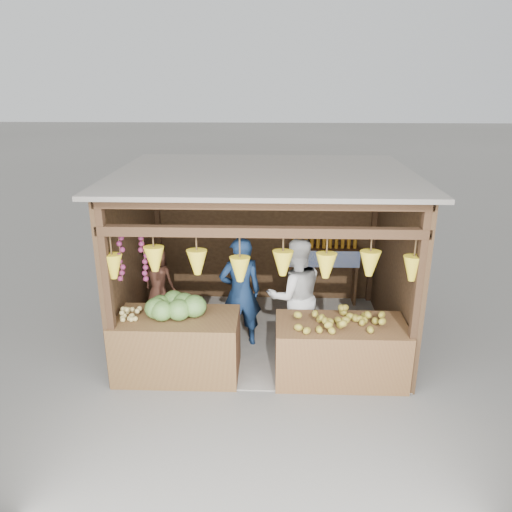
{
  "coord_description": "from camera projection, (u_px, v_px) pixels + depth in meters",
  "views": [
    {
      "loc": [
        0.13,
        -7.13,
        3.94
      ],
      "look_at": [
        -0.11,
        -0.1,
        1.41
      ],
      "focal_mm": 35.0,
      "sensor_mm": 36.0,
      "label": 1
    }
  ],
  "objects": [
    {
      "name": "ground",
      "position": [
        263.0,
        336.0,
        8.04
      ],
      "size": [
        80.0,
        80.0,
        0.0
      ],
      "primitive_type": "plane",
      "color": "#514F49",
      "rests_on": "ground"
    },
    {
      "name": "vendor_seated",
      "position": [
        158.0,
        280.0,
        7.96
      ],
      "size": [
        0.62,
        0.5,
        1.09
      ],
      "primitive_type": "imported",
      "rotation": [
        0.0,
        0.0,
        2.81
      ],
      "color": "#542E21",
      "rests_on": "stool"
    },
    {
      "name": "back_shelf",
      "position": [
        323.0,
        259.0,
        8.92
      ],
      "size": [
        1.25,
        0.32,
        1.32
      ],
      "color": "#382314",
      "rests_on": "ground"
    },
    {
      "name": "woman_standing",
      "position": [
        295.0,
        296.0,
        7.39
      ],
      "size": [
        1.0,
        0.86,
        1.77
      ],
      "primitive_type": "imported",
      "rotation": [
        0.0,
        0.0,
        3.38
      ],
      "color": "silver",
      "rests_on": "ground"
    },
    {
      "name": "melon_pile",
      "position": [
        171.0,
        305.0,
        6.72
      ],
      "size": [
        1.0,
        0.5,
        0.32
      ],
      "primitive_type": null,
      "color": "#1E4913",
      "rests_on": "counter_left"
    },
    {
      "name": "tanfruit_pile",
      "position": [
        130.0,
        313.0,
        6.72
      ],
      "size": [
        0.34,
        0.4,
        0.13
      ],
      "primitive_type": null,
      "color": "tan",
      "rests_on": "counter_left"
    },
    {
      "name": "stool",
      "position": [
        161.0,
        320.0,
        8.2
      ],
      "size": [
        0.36,
        0.36,
        0.34
      ],
      "primitive_type": "cube",
      "color": "black",
      "rests_on": "ground"
    },
    {
      "name": "mango_pile",
      "position": [
        343.0,
        317.0,
        6.62
      ],
      "size": [
        1.4,
        0.64,
        0.22
      ],
      "primitive_type": null,
      "color": "#B16817",
      "rests_on": "counter_right"
    },
    {
      "name": "counter_left",
      "position": [
        177.0,
        346.0,
        6.89
      ],
      "size": [
        1.69,
        0.85,
        0.88
      ],
      "primitive_type": "cube",
      "color": "#472A17",
      "rests_on": "ground"
    },
    {
      "name": "man_standing",
      "position": [
        240.0,
        293.0,
        7.5
      ],
      "size": [
        0.73,
        0.58,
        1.76
      ],
      "primitive_type": "imported",
      "rotation": [
        0.0,
        0.0,
        3.41
      ],
      "color": "#122545",
      "rests_on": "ground"
    },
    {
      "name": "stall_structure",
      "position": [
        261.0,
        239.0,
        7.44
      ],
      "size": [
        4.3,
        3.3,
        2.66
      ],
      "color": "slate",
      "rests_on": "ground"
    },
    {
      "name": "counter_right",
      "position": [
        340.0,
        351.0,
        6.81
      ],
      "size": [
        1.76,
        0.85,
        0.82
      ],
      "primitive_type": "cube",
      "color": "#52301B",
      "rests_on": "ground"
    }
  ]
}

